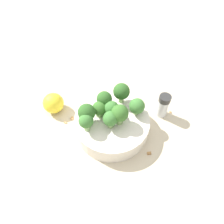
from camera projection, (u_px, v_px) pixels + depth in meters
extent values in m
plane|color=beige|center=(112.00, 130.00, 0.57)|extent=(3.00, 3.00, 0.00)
cylinder|color=silver|center=(112.00, 125.00, 0.55)|extent=(0.19, 0.19, 0.05)
cylinder|color=#7A9E5B|center=(120.00, 119.00, 0.51)|extent=(0.02, 0.02, 0.03)
sphere|color=#386B28|center=(120.00, 113.00, 0.49)|extent=(0.04, 0.04, 0.04)
cylinder|color=#8EB770|center=(105.00, 104.00, 0.54)|extent=(0.02, 0.02, 0.03)
sphere|color=#2D5B23|center=(104.00, 99.00, 0.52)|extent=(0.04, 0.04, 0.04)
cylinder|color=#8EB770|center=(111.00, 112.00, 0.53)|extent=(0.03, 0.03, 0.02)
sphere|color=#3D7533|center=(111.00, 108.00, 0.52)|extent=(0.04, 0.04, 0.04)
cylinder|color=#7A9E5B|center=(111.00, 123.00, 0.51)|extent=(0.02, 0.02, 0.02)
sphere|color=#3D7533|center=(110.00, 119.00, 0.49)|extent=(0.04, 0.04, 0.04)
cylinder|color=#8EB770|center=(121.00, 97.00, 0.55)|extent=(0.02, 0.02, 0.03)
sphere|color=#2D5B23|center=(121.00, 91.00, 0.54)|extent=(0.04, 0.04, 0.04)
cylinder|color=#7A9E5B|center=(136.00, 110.00, 0.53)|extent=(0.02, 0.02, 0.02)
sphere|color=#3D7533|center=(137.00, 106.00, 0.52)|extent=(0.04, 0.04, 0.04)
cylinder|color=#8EB770|center=(87.00, 126.00, 0.50)|extent=(0.02, 0.02, 0.03)
sphere|color=#3D7533|center=(86.00, 121.00, 0.49)|extent=(0.03, 0.03, 0.03)
cylinder|color=#84AD66|center=(100.00, 112.00, 0.53)|extent=(0.02, 0.02, 0.02)
sphere|color=#386B28|center=(99.00, 108.00, 0.52)|extent=(0.03, 0.03, 0.03)
cylinder|color=#8EB770|center=(87.00, 118.00, 0.51)|extent=(0.02, 0.02, 0.03)
sphere|color=#2D5B23|center=(87.00, 112.00, 0.50)|extent=(0.04, 0.04, 0.04)
cylinder|color=silver|center=(162.00, 107.00, 0.58)|extent=(0.03, 0.03, 0.06)
cylinder|color=#2D2D2D|center=(165.00, 99.00, 0.55)|extent=(0.03, 0.03, 0.02)
sphere|color=yellow|center=(53.00, 103.00, 0.59)|extent=(0.06, 0.06, 0.06)
cube|color=#AD7F4C|center=(72.00, 118.00, 0.59)|extent=(0.01, 0.01, 0.01)
cube|color=olive|center=(149.00, 153.00, 0.52)|extent=(0.01, 0.01, 0.01)
cube|color=#AD7F4C|center=(170.00, 112.00, 0.60)|extent=(0.01, 0.00, 0.01)
cube|color=#AD7F4C|center=(65.00, 122.00, 0.58)|extent=(0.01, 0.01, 0.01)
cube|color=olive|center=(81.00, 105.00, 0.61)|extent=(0.01, 0.01, 0.01)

